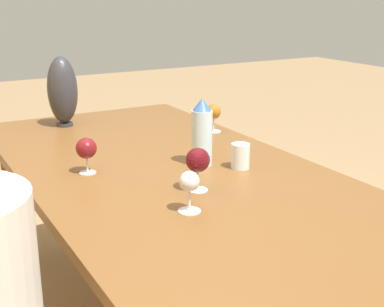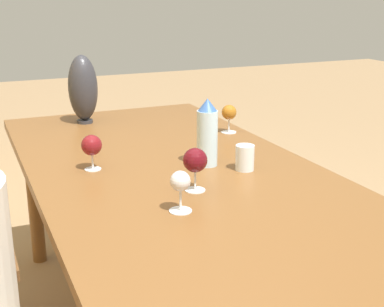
% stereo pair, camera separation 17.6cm
% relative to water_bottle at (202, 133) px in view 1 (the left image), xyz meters
% --- Properties ---
extents(dining_table, '(2.25, 1.00, 0.74)m').
position_rel_water_bottle_xyz_m(dining_table, '(-0.09, 0.12, -0.19)').
color(dining_table, brown).
rests_on(dining_table, ground_plane).
extents(water_bottle, '(0.08, 0.08, 0.25)m').
position_rel_water_bottle_xyz_m(water_bottle, '(0.00, 0.00, 0.00)').
color(water_bottle, silver).
rests_on(water_bottle, dining_table).
extents(water_tumbler, '(0.07, 0.07, 0.09)m').
position_rel_water_bottle_xyz_m(water_tumbler, '(-0.10, -0.10, -0.07)').
color(water_tumbler, silver).
rests_on(water_tumbler, dining_table).
extents(vase, '(0.14, 0.14, 0.33)m').
position_rel_water_bottle_xyz_m(vase, '(0.82, 0.27, 0.05)').
color(vase, '#2D2D33').
rests_on(vase, dining_table).
extents(wine_glass_0, '(0.07, 0.07, 0.13)m').
position_rel_water_bottle_xyz_m(wine_glass_0, '(0.38, -0.29, -0.03)').
color(wine_glass_0, silver).
rests_on(wine_glass_0, dining_table).
extents(wine_glass_1, '(0.08, 0.08, 0.14)m').
position_rel_water_bottle_xyz_m(wine_glass_1, '(-0.22, 0.15, -0.02)').
color(wine_glass_1, silver).
rests_on(wine_glass_1, dining_table).
extents(wine_glass_2, '(0.07, 0.07, 0.12)m').
position_rel_water_bottle_xyz_m(wine_glass_2, '(-0.36, 0.25, -0.03)').
color(wine_glass_2, silver).
rests_on(wine_glass_2, dining_table).
extents(wine_glass_3, '(0.07, 0.07, 0.13)m').
position_rel_water_bottle_xyz_m(wine_glass_3, '(0.12, 0.40, -0.03)').
color(wine_glass_3, silver).
rests_on(wine_glass_3, dining_table).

